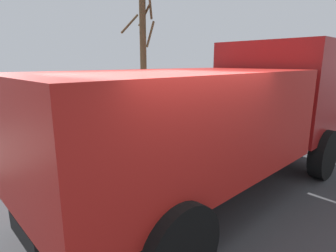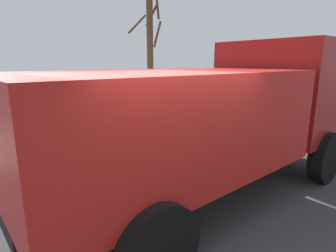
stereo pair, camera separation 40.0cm
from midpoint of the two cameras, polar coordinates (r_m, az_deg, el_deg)
ground_plane at (r=4.35m, az=-2.65°, el=-22.50°), size 80.00×80.00×0.00m
sidewalk_curb at (r=9.74m, az=-29.53°, el=-3.25°), size 36.00×5.00×0.15m
fire_hydrant at (r=8.05m, az=-26.74°, el=-2.09°), size 0.23×0.52×0.87m
loose_tire at (r=7.55m, az=-26.63°, el=-1.92°), size 1.33×0.98×1.21m
stop_sign at (r=8.85m, az=-9.34°, el=6.91°), size 0.76×0.08×2.10m
dump_truck_red at (r=5.36m, az=9.16°, el=3.04°), size 7.07×2.95×3.00m
bare_tree at (r=11.98m, az=-6.16°, el=15.35°), size 1.33×1.34×5.49m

